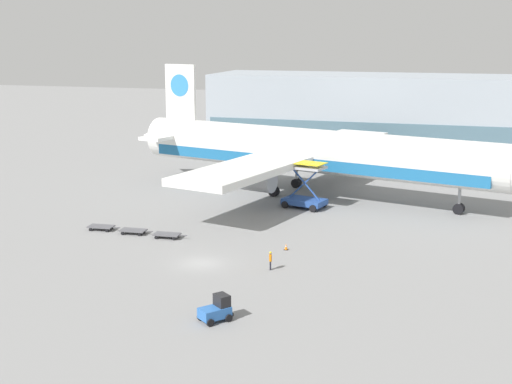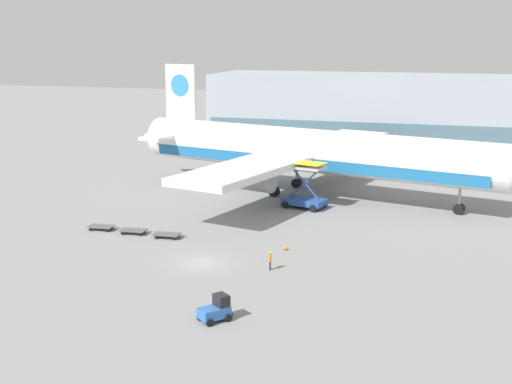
{
  "view_description": "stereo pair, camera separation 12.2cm",
  "coord_description": "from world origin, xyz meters",
  "px_view_note": "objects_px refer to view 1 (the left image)",
  "views": [
    {
      "loc": [
        23.35,
        -60.53,
        21.42
      ],
      "look_at": [
        1.21,
        14.23,
        4.0
      ],
      "focal_mm": 50.0,
      "sensor_mm": 36.0,
      "label": 1
    },
    {
      "loc": [
        23.47,
        -60.5,
        21.42
      ],
      "look_at": [
        1.21,
        14.23,
        4.0
      ],
      "focal_mm": 50.0,
      "sensor_mm": 36.0,
      "label": 2
    }
  ],
  "objects_px": {
    "airplane_main": "(308,152)",
    "scissor_lift_loader": "(305,191)",
    "baggage_tug_mid": "(217,310)",
    "ground_crew_near": "(270,259)",
    "baggage_dolly_lead": "(101,227)",
    "traffic_cone_near": "(286,247)",
    "baggage_dolly_third": "(167,234)",
    "baggage_dolly_second": "(133,230)"
  },
  "relations": [
    {
      "from": "baggage_tug_mid",
      "to": "ground_crew_near",
      "type": "xyz_separation_m",
      "value": [
        0.75,
        12.68,
        0.16
      ]
    },
    {
      "from": "baggage_dolly_second",
      "to": "baggage_dolly_lead",
      "type": "bearing_deg",
      "value": 171.4
    },
    {
      "from": "baggage_dolly_third",
      "to": "ground_crew_near",
      "type": "relative_size",
      "value": 2.12
    },
    {
      "from": "baggage_tug_mid",
      "to": "baggage_dolly_second",
      "type": "distance_m",
      "value": 26.16
    },
    {
      "from": "baggage_dolly_lead",
      "to": "scissor_lift_loader",
      "type": "bearing_deg",
      "value": 37.68
    },
    {
      "from": "airplane_main",
      "to": "baggage_tug_mid",
      "type": "relative_size",
      "value": 20.44
    },
    {
      "from": "airplane_main",
      "to": "baggage_dolly_lead",
      "type": "bearing_deg",
      "value": -112.6
    },
    {
      "from": "scissor_lift_loader",
      "to": "baggage_dolly_third",
      "type": "bearing_deg",
      "value": -107.92
    },
    {
      "from": "airplane_main",
      "to": "baggage_dolly_third",
      "type": "bearing_deg",
      "value": -97.14
    },
    {
      "from": "scissor_lift_loader",
      "to": "traffic_cone_near",
      "type": "xyz_separation_m",
      "value": [
        2.15,
        -17.97,
        -1.86
      ]
    },
    {
      "from": "airplane_main",
      "to": "scissor_lift_loader",
      "type": "distance_m",
      "value": 8.29
    },
    {
      "from": "baggage_dolly_second",
      "to": "baggage_dolly_third",
      "type": "height_order",
      "value": "same"
    },
    {
      "from": "baggage_dolly_second",
      "to": "traffic_cone_near",
      "type": "distance_m",
      "value": 17.44
    },
    {
      "from": "traffic_cone_near",
      "to": "baggage_dolly_lead",
      "type": "bearing_deg",
      "value": 176.44
    },
    {
      "from": "baggage_dolly_third",
      "to": "airplane_main",
      "type": "bearing_deg",
      "value": 65.4
    },
    {
      "from": "airplane_main",
      "to": "scissor_lift_loader",
      "type": "bearing_deg",
      "value": -65.75
    },
    {
      "from": "scissor_lift_loader",
      "to": "ground_crew_near",
      "type": "height_order",
      "value": "scissor_lift_loader"
    },
    {
      "from": "scissor_lift_loader",
      "to": "ground_crew_near",
      "type": "distance_m",
      "value": 24.55
    },
    {
      "from": "airplane_main",
      "to": "ground_crew_near",
      "type": "xyz_separation_m",
      "value": [
        3.53,
        -31.75,
        -4.8
      ]
    },
    {
      "from": "ground_crew_near",
      "to": "baggage_tug_mid",
      "type": "bearing_deg",
      "value": -22.56
    },
    {
      "from": "baggage_dolly_second",
      "to": "baggage_dolly_third",
      "type": "xyz_separation_m",
      "value": [
        4.16,
        -0.42,
        0.0
      ]
    },
    {
      "from": "baggage_dolly_lead",
      "to": "baggage_dolly_third",
      "type": "bearing_deg",
      "value": -8.68
    },
    {
      "from": "baggage_tug_mid",
      "to": "ground_crew_near",
      "type": "distance_m",
      "value": 12.71
    },
    {
      "from": "traffic_cone_near",
      "to": "baggage_dolly_second",
      "type": "bearing_deg",
      "value": 176.94
    },
    {
      "from": "airplane_main",
      "to": "baggage_dolly_second",
      "type": "distance_m",
      "value": 28.63
    },
    {
      "from": "baggage_tug_mid",
      "to": "ground_crew_near",
      "type": "relative_size",
      "value": 1.58
    },
    {
      "from": "baggage_tug_mid",
      "to": "ground_crew_near",
      "type": "bearing_deg",
      "value": 35.93
    },
    {
      "from": "scissor_lift_loader",
      "to": "ground_crew_near",
      "type": "bearing_deg",
      "value": -70.16
    },
    {
      "from": "airplane_main",
      "to": "baggage_dolly_lead",
      "type": "xyz_separation_m",
      "value": [
        -18.13,
        -23.96,
        -5.45
      ]
    },
    {
      "from": "airplane_main",
      "to": "baggage_tug_mid",
      "type": "bearing_deg",
      "value": -71.9
    },
    {
      "from": "baggage_dolly_third",
      "to": "ground_crew_near",
      "type": "height_order",
      "value": "ground_crew_near"
    },
    {
      "from": "ground_crew_near",
      "to": "traffic_cone_near",
      "type": "relative_size",
      "value": 2.75
    },
    {
      "from": "airplane_main",
      "to": "baggage_tug_mid",
      "type": "distance_m",
      "value": 44.79
    },
    {
      "from": "airplane_main",
      "to": "scissor_lift_loader",
      "type": "relative_size",
      "value": 9.84
    },
    {
      "from": "scissor_lift_loader",
      "to": "baggage_dolly_second",
      "type": "xyz_separation_m",
      "value": [
        -15.26,
        -17.04,
        -1.78
      ]
    },
    {
      "from": "scissor_lift_loader",
      "to": "baggage_dolly_third",
      "type": "height_order",
      "value": "scissor_lift_loader"
    },
    {
      "from": "airplane_main",
      "to": "traffic_cone_near",
      "type": "distance_m",
      "value": 26.12
    },
    {
      "from": "airplane_main",
      "to": "scissor_lift_loader",
      "type": "xyz_separation_m",
      "value": [
        1.26,
        -7.33,
        -3.67
      ]
    },
    {
      "from": "scissor_lift_loader",
      "to": "baggage_dolly_second",
      "type": "height_order",
      "value": "scissor_lift_loader"
    },
    {
      "from": "scissor_lift_loader",
      "to": "baggage_dolly_second",
      "type": "bearing_deg",
      "value": -117.33
    },
    {
      "from": "baggage_tug_mid",
      "to": "baggage_dolly_third",
      "type": "distance_m",
      "value": 23.35
    },
    {
      "from": "traffic_cone_near",
      "to": "airplane_main",
      "type": "bearing_deg",
      "value": 97.68
    }
  ]
}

